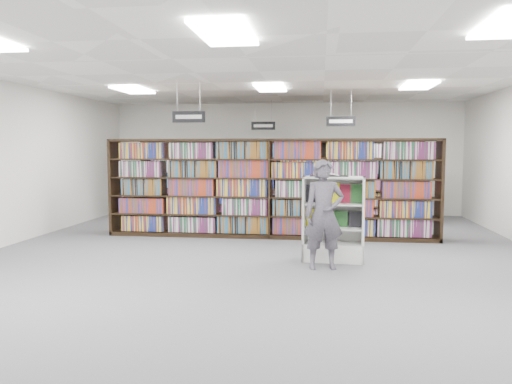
# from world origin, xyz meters

# --- Properties ---
(floor) EXTENTS (12.00, 12.00, 0.00)m
(floor) POSITION_xyz_m (0.00, 0.00, 0.00)
(floor) COLOR #57565C
(floor) RESTS_ON ground
(ceiling) EXTENTS (10.00, 12.00, 0.10)m
(ceiling) POSITION_xyz_m (0.00, 0.00, 3.20)
(ceiling) COLOR silver
(ceiling) RESTS_ON wall_back
(wall_back) EXTENTS (10.00, 0.10, 3.20)m
(wall_back) POSITION_xyz_m (0.00, 6.00, 1.60)
(wall_back) COLOR silver
(wall_back) RESTS_ON ground
(wall_front) EXTENTS (10.00, 0.10, 3.20)m
(wall_front) POSITION_xyz_m (0.00, -6.00, 1.60)
(wall_front) COLOR silver
(wall_front) RESTS_ON ground
(bookshelf_row_near) EXTENTS (7.00, 0.60, 2.10)m
(bookshelf_row_near) POSITION_xyz_m (0.00, 2.00, 1.05)
(bookshelf_row_near) COLOR black
(bookshelf_row_near) RESTS_ON floor
(bookshelf_row_mid) EXTENTS (7.00, 0.60, 2.10)m
(bookshelf_row_mid) POSITION_xyz_m (0.00, 4.00, 1.05)
(bookshelf_row_mid) COLOR black
(bookshelf_row_mid) RESTS_ON floor
(bookshelf_row_far) EXTENTS (7.00, 0.60, 2.10)m
(bookshelf_row_far) POSITION_xyz_m (0.00, 5.70, 1.05)
(bookshelf_row_far) COLOR black
(bookshelf_row_far) RESTS_ON floor
(aisle_sign_left) EXTENTS (0.65, 0.02, 0.80)m
(aisle_sign_left) POSITION_xyz_m (-1.50, 1.00, 2.53)
(aisle_sign_left) COLOR #B2B2B7
(aisle_sign_left) RESTS_ON ceiling
(aisle_sign_right) EXTENTS (0.65, 0.02, 0.80)m
(aisle_sign_right) POSITION_xyz_m (1.50, 3.00, 2.53)
(aisle_sign_right) COLOR #B2B2B7
(aisle_sign_right) RESTS_ON ceiling
(aisle_sign_center) EXTENTS (0.65, 0.02, 0.80)m
(aisle_sign_center) POSITION_xyz_m (-0.50, 5.00, 2.53)
(aisle_sign_center) COLOR #B2B2B7
(aisle_sign_center) RESTS_ON ceiling
(troffer_front_center) EXTENTS (0.60, 1.20, 0.04)m
(troffer_front_center) POSITION_xyz_m (0.00, -3.00, 3.16)
(troffer_front_center) COLOR white
(troffer_front_center) RESTS_ON ceiling
(troffer_back_left) EXTENTS (0.60, 1.20, 0.04)m
(troffer_back_left) POSITION_xyz_m (-3.00, 2.00, 3.16)
(troffer_back_left) COLOR white
(troffer_back_left) RESTS_ON ceiling
(troffer_back_center) EXTENTS (0.60, 1.20, 0.04)m
(troffer_back_center) POSITION_xyz_m (0.00, 2.00, 3.16)
(troffer_back_center) COLOR white
(troffer_back_center) RESTS_ON ceiling
(troffer_back_right) EXTENTS (0.60, 1.20, 0.04)m
(troffer_back_right) POSITION_xyz_m (3.00, 2.00, 3.16)
(troffer_back_right) COLOR white
(troffer_back_right) RESTS_ON ceiling
(endcap_display) EXTENTS (1.05, 0.57, 1.43)m
(endcap_display) POSITION_xyz_m (1.28, -0.06, 0.48)
(endcap_display) COLOR white
(endcap_display) RESTS_ON floor
(open_book) EXTENTS (0.64, 0.38, 0.13)m
(open_book) POSITION_xyz_m (1.19, -0.02, 1.46)
(open_book) COLOR black
(open_book) RESTS_ON endcap_display
(shopper) EXTENTS (0.69, 0.52, 1.72)m
(shopper) POSITION_xyz_m (1.12, -0.70, 0.86)
(shopper) COLOR #544F5A
(shopper) RESTS_ON floor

